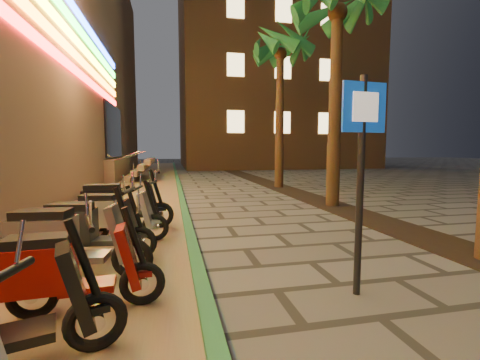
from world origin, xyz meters
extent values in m
cube|color=#8C7251|center=(-2.60, 10.00, 0.01)|extent=(3.40, 60.00, 0.01)
cube|color=#296E3D|center=(-0.90, 10.00, 0.05)|extent=(0.18, 60.00, 0.10)
cube|color=black|center=(3.60, 5.00, 0.01)|extent=(1.20, 40.00, 0.02)
cube|color=black|center=(-4.45, 18.00, 2.80)|extent=(0.08, 5.00, 3.00)
cube|color=gray|center=(-6.50, 18.00, 0.60)|extent=(5.00, 6.00, 1.20)
cube|color=#FF1414|center=(-4.45, 6.00, 4.50)|extent=(0.06, 26.00, 0.28)
cube|color=gray|center=(-3.50, 18.00, 0.15)|extent=(0.35, 5.00, 0.30)
cube|color=gray|center=(-3.15, 18.00, 0.45)|extent=(0.35, 5.00, 0.30)
cube|color=gray|center=(-2.80, 18.00, 0.75)|extent=(0.35, 5.00, 0.30)
cube|color=gray|center=(-2.45, 18.00, 1.05)|extent=(0.35, 5.00, 0.30)
cylinder|color=silver|center=(-3.90, 16.00, 1.25)|extent=(2.09, 0.06, 0.81)
cylinder|color=silver|center=(-3.90, 20.00, 1.25)|extent=(2.09, 0.06, 0.81)
cube|color=brown|center=(9.00, 32.00, 12.50)|extent=(18.00, 16.00, 25.00)
cube|color=#FFDD8C|center=(4.00, 23.97, 4.00)|extent=(1.40, 0.06, 1.80)
cube|color=#FFDD8C|center=(8.00, 23.97, 4.00)|extent=(1.40, 0.06, 1.80)
cube|color=#FFDD8C|center=(12.00, 23.97, 4.00)|extent=(1.40, 0.06, 1.80)
cube|color=#FFDD8C|center=(4.00, 23.97, 8.50)|extent=(1.40, 0.06, 1.80)
cube|color=#FFDD8C|center=(8.00, 23.97, 8.50)|extent=(1.40, 0.06, 1.80)
cube|color=#FFDD8C|center=(12.00, 23.97, 8.50)|extent=(1.40, 0.06, 1.80)
cube|color=#FFDD8C|center=(4.00, 23.97, 13.00)|extent=(1.40, 0.06, 1.80)
cube|color=#FFDD8C|center=(8.00, 23.97, 13.00)|extent=(1.40, 0.06, 1.80)
cube|color=#FFDD8C|center=(12.00, 23.97, 13.00)|extent=(1.40, 0.06, 1.80)
cylinder|color=#472D19|center=(3.60, 7.00, 2.85)|extent=(0.40, 0.40, 5.70)
sphere|color=#472D19|center=(3.60, 7.00, 5.70)|extent=(0.56, 0.56, 0.56)
cone|color=#195221|center=(4.28, 7.57, 6.15)|extent=(1.70, 1.86, 1.52)
cone|color=#195221|center=(3.75, 7.87, 6.15)|extent=(2.00, 0.93, 1.52)
cone|color=#195221|center=(3.16, 7.77, 6.15)|extent=(1.97, 1.48, 1.52)
cylinder|color=#472D19|center=(3.60, 12.00, 2.98)|extent=(0.40, 0.40, 5.95)
sphere|color=#472D19|center=(3.60, 12.00, 5.95)|extent=(0.56, 0.56, 0.56)
cone|color=#195221|center=(4.49, 12.00, 6.40)|extent=(0.60, 1.93, 1.52)
cone|color=#195221|center=(4.28, 12.57, 6.40)|extent=(1.70, 1.86, 1.52)
cone|color=#195221|center=(3.75, 12.87, 6.40)|extent=(2.00, 0.93, 1.52)
cone|color=#195221|center=(3.16, 12.77, 6.40)|extent=(1.97, 1.48, 1.52)
cone|color=#195221|center=(2.77, 12.30, 6.40)|extent=(1.22, 2.02, 1.52)
cone|color=#195221|center=(2.77, 11.70, 6.40)|extent=(1.22, 2.02, 1.52)
cone|color=#195221|center=(3.16, 11.23, 6.40)|extent=(1.97, 1.48, 1.52)
cone|color=#195221|center=(3.75, 11.13, 6.40)|extent=(2.00, 0.93, 1.52)
cone|color=#195221|center=(4.28, 11.43, 6.40)|extent=(1.70, 1.86, 1.52)
cylinder|color=black|center=(0.90, 1.38, 1.28)|extent=(0.08, 0.08, 2.55)
cube|color=#0C3DA8|center=(0.90, 1.36, 2.20)|extent=(0.56, 0.07, 0.56)
cube|color=white|center=(0.91, 1.34, 2.20)|extent=(0.33, 0.05, 0.33)
torus|color=black|center=(-1.89, 0.87, 0.26)|extent=(0.53, 0.25, 0.52)
cylinder|color=silver|center=(-1.89, 0.87, 0.26)|extent=(0.16, 0.14, 0.14)
cube|color=black|center=(-2.44, 0.70, 0.30)|extent=(0.63, 0.49, 0.08)
cube|color=black|center=(-2.02, 0.83, 0.60)|extent=(0.37, 0.46, 0.71)
cylinder|color=black|center=(-1.96, 0.85, 0.80)|extent=(0.28, 0.15, 0.74)
cylinder|color=black|center=(-1.91, 0.86, 1.12)|extent=(0.21, 0.57, 0.04)
cube|color=black|center=(-1.89, 0.87, 0.38)|extent=(0.25, 0.20, 0.06)
torus|color=black|center=(-2.64, 1.56, 0.25)|extent=(0.50, 0.13, 0.50)
cylinder|color=silver|center=(-2.64, 1.56, 0.25)|extent=(0.14, 0.10, 0.13)
torus|color=black|center=(-1.57, 1.63, 0.25)|extent=(0.50, 0.13, 0.50)
cylinder|color=silver|center=(-1.57, 1.63, 0.25)|extent=(0.14, 0.10, 0.13)
cube|color=maroon|center=(-2.11, 1.59, 0.29)|extent=(0.55, 0.36, 0.08)
cube|color=maroon|center=(-2.56, 1.56, 0.52)|extent=(0.69, 0.41, 0.48)
cube|color=black|center=(-2.56, 1.56, 0.80)|extent=(0.61, 0.35, 0.11)
cube|color=maroon|center=(-1.71, 1.62, 0.57)|extent=(0.28, 0.40, 0.67)
cylinder|color=black|center=(-1.64, 1.63, 0.76)|extent=(0.27, 0.09, 0.71)
cylinder|color=black|center=(-1.59, 1.63, 1.07)|extent=(0.08, 0.55, 0.04)
cube|color=maroon|center=(-1.57, 1.63, 0.36)|extent=(0.22, 0.15, 0.06)
torus|color=black|center=(-2.95, 2.56, 0.28)|extent=(0.56, 0.16, 0.55)
cylinder|color=silver|center=(-2.95, 2.56, 0.28)|extent=(0.16, 0.12, 0.15)
torus|color=black|center=(-1.77, 2.43, 0.28)|extent=(0.56, 0.16, 0.55)
cylinder|color=silver|center=(-1.77, 2.43, 0.28)|extent=(0.16, 0.12, 0.15)
cube|color=#929198|center=(-2.37, 2.50, 0.32)|extent=(0.62, 0.42, 0.08)
cube|color=#929198|center=(-2.86, 2.55, 0.58)|extent=(0.78, 0.48, 0.53)
cube|color=black|center=(-2.86, 2.55, 0.89)|extent=(0.69, 0.41, 0.13)
cube|color=#929198|center=(-1.91, 2.45, 0.64)|extent=(0.33, 0.45, 0.75)
cylinder|color=black|center=(-1.84, 2.44, 0.85)|extent=(0.30, 0.11, 0.79)
cylinder|color=black|center=(-1.79, 2.43, 1.19)|extent=(0.11, 0.62, 0.05)
cube|color=#929198|center=(-1.77, 2.43, 0.40)|extent=(0.25, 0.17, 0.06)
torus|color=black|center=(-2.85, 3.38, 0.26)|extent=(0.53, 0.17, 0.52)
cylinder|color=silver|center=(-2.85, 3.38, 0.26)|extent=(0.15, 0.12, 0.14)
torus|color=black|center=(-1.74, 3.23, 0.26)|extent=(0.53, 0.17, 0.52)
cylinder|color=silver|center=(-1.74, 3.23, 0.26)|extent=(0.15, 0.12, 0.14)
cube|color=#222426|center=(-2.30, 3.31, 0.30)|extent=(0.59, 0.41, 0.08)
cube|color=#222426|center=(-2.77, 3.37, 0.55)|extent=(0.75, 0.47, 0.50)
cube|color=black|center=(-2.77, 3.37, 0.84)|extent=(0.66, 0.40, 0.12)
cube|color=#222426|center=(-1.88, 3.25, 0.60)|extent=(0.32, 0.43, 0.71)
cylinder|color=black|center=(-1.81, 3.24, 0.80)|extent=(0.28, 0.11, 0.74)
cylinder|color=black|center=(-1.76, 3.23, 1.12)|extent=(0.12, 0.58, 0.04)
cube|color=#222426|center=(-1.74, 3.23, 0.38)|extent=(0.24, 0.17, 0.06)
torus|color=black|center=(-2.65, 4.40, 0.26)|extent=(0.52, 0.18, 0.52)
cylinder|color=silver|center=(-2.65, 4.40, 0.26)|extent=(0.15, 0.12, 0.14)
torus|color=black|center=(-1.56, 4.21, 0.26)|extent=(0.52, 0.18, 0.52)
cylinder|color=silver|center=(-1.56, 4.21, 0.26)|extent=(0.15, 0.12, 0.14)
cube|color=silver|center=(-2.11, 4.31, 0.30)|extent=(0.59, 0.42, 0.08)
cube|color=silver|center=(-2.57, 4.39, 0.55)|extent=(0.75, 0.49, 0.50)
cube|color=black|center=(-2.57, 4.39, 0.83)|extent=(0.66, 0.42, 0.12)
cube|color=silver|center=(-1.69, 4.24, 0.59)|extent=(0.33, 0.44, 0.70)
cylinder|color=black|center=(-1.62, 4.23, 0.79)|extent=(0.28, 0.11, 0.73)
cylinder|color=black|center=(-1.57, 4.22, 1.11)|extent=(0.14, 0.57, 0.04)
cube|color=silver|center=(-1.56, 4.21, 0.38)|extent=(0.24, 0.17, 0.06)
torus|color=black|center=(-2.73, 5.15, 0.29)|extent=(0.59, 0.15, 0.58)
cylinder|color=silver|center=(-2.73, 5.15, 0.29)|extent=(0.16, 0.12, 0.16)
torus|color=black|center=(-1.49, 5.23, 0.29)|extent=(0.59, 0.15, 0.58)
cylinder|color=silver|center=(-1.49, 5.23, 0.29)|extent=(0.16, 0.12, 0.16)
cube|color=black|center=(-2.12, 5.19, 0.33)|extent=(0.64, 0.42, 0.09)
cube|color=black|center=(-2.64, 5.15, 0.61)|extent=(0.81, 0.47, 0.56)
cube|color=black|center=(-2.64, 5.15, 0.94)|extent=(0.71, 0.40, 0.13)
cube|color=black|center=(-1.64, 5.22, 0.67)|extent=(0.33, 0.46, 0.78)
cylinder|color=black|center=(-1.56, 5.22, 0.89)|extent=(0.31, 0.10, 0.83)
cylinder|color=black|center=(-1.51, 5.23, 1.25)|extent=(0.09, 0.65, 0.05)
cube|color=black|center=(-1.49, 5.23, 0.42)|extent=(0.25, 0.17, 0.07)
camera|label=1|loc=(-1.24, -1.93, 1.72)|focal=24.00mm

